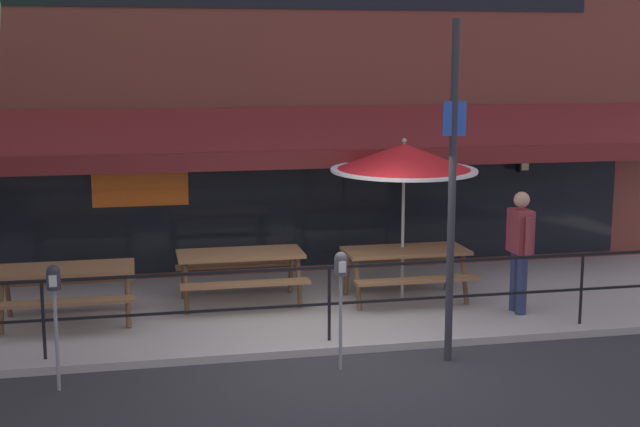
{
  "coord_description": "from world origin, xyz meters",
  "views": [
    {
      "loc": [
        -2.35,
        -10.25,
        3.62
      ],
      "look_at": [
        0.16,
        1.6,
        1.5
      ],
      "focal_mm": 50.0,
      "sensor_mm": 36.0,
      "label": 1
    }
  ],
  "objects_px": {
    "street_sign_pole": "(452,190)",
    "parking_meter_far": "(341,275)",
    "picnic_table_right": "(405,260)",
    "pedestrian_walking": "(520,245)",
    "patio_umbrella_right": "(404,158)",
    "picnic_table_left": "(66,279)",
    "parking_meter_near": "(54,289)",
    "picnic_table_centre": "(240,263)"
  },
  "relations": [
    {
      "from": "street_sign_pole",
      "to": "parking_meter_far",
      "type": "bearing_deg",
      "value": -177.33
    },
    {
      "from": "picnic_table_right",
      "to": "pedestrian_walking",
      "type": "bearing_deg",
      "value": -34.97
    },
    {
      "from": "patio_umbrella_right",
      "to": "pedestrian_walking",
      "type": "relative_size",
      "value": 1.39
    },
    {
      "from": "pedestrian_walking",
      "to": "picnic_table_right",
      "type": "bearing_deg",
      "value": 145.03
    },
    {
      "from": "picnic_table_left",
      "to": "pedestrian_walking",
      "type": "height_order",
      "value": "pedestrian_walking"
    },
    {
      "from": "parking_meter_near",
      "to": "picnic_table_centre",
      "type": "bearing_deg",
      "value": 49.32
    },
    {
      "from": "street_sign_pole",
      "to": "pedestrian_walking",
      "type": "bearing_deg",
      "value": 42.86
    },
    {
      "from": "parking_meter_far",
      "to": "street_sign_pole",
      "type": "distance_m",
      "value": 1.65
    },
    {
      "from": "parking_meter_near",
      "to": "street_sign_pole",
      "type": "height_order",
      "value": "street_sign_pole"
    },
    {
      "from": "pedestrian_walking",
      "to": "street_sign_pole",
      "type": "xyz_separation_m",
      "value": [
        -1.55,
        -1.44,
        1.03
      ]
    },
    {
      "from": "picnic_table_centre",
      "to": "street_sign_pole",
      "type": "distance_m",
      "value": 3.73
    },
    {
      "from": "pedestrian_walking",
      "to": "parking_meter_far",
      "type": "xyz_separation_m",
      "value": [
        -2.91,
        -1.5,
        0.09
      ]
    },
    {
      "from": "patio_umbrella_right",
      "to": "parking_meter_near",
      "type": "distance_m",
      "value": 5.51
    },
    {
      "from": "picnic_table_centre",
      "to": "pedestrian_walking",
      "type": "height_order",
      "value": "pedestrian_walking"
    },
    {
      "from": "pedestrian_walking",
      "to": "street_sign_pole",
      "type": "relative_size",
      "value": 0.42
    },
    {
      "from": "picnic_table_left",
      "to": "patio_umbrella_right",
      "type": "xyz_separation_m",
      "value": [
        4.79,
        0.32,
        1.47
      ]
    },
    {
      "from": "patio_umbrella_right",
      "to": "picnic_table_right",
      "type": "bearing_deg",
      "value": -90.0
    },
    {
      "from": "picnic_table_left",
      "to": "picnic_table_centre",
      "type": "relative_size",
      "value": 1.0
    },
    {
      "from": "parking_meter_near",
      "to": "pedestrian_walking",
      "type": "bearing_deg",
      "value": 13.78
    },
    {
      "from": "patio_umbrella_right",
      "to": "pedestrian_walking",
      "type": "xyz_separation_m",
      "value": [
        1.36,
        -1.1,
        -1.12
      ]
    },
    {
      "from": "pedestrian_walking",
      "to": "parking_meter_near",
      "type": "distance_m",
      "value": 6.28
    },
    {
      "from": "pedestrian_walking",
      "to": "parking_meter_near",
      "type": "bearing_deg",
      "value": -166.22
    },
    {
      "from": "picnic_table_right",
      "to": "pedestrian_walking",
      "type": "relative_size",
      "value": 1.05
    },
    {
      "from": "pedestrian_walking",
      "to": "parking_meter_near",
      "type": "relative_size",
      "value": 1.2
    },
    {
      "from": "picnic_table_left",
      "to": "parking_meter_far",
      "type": "distance_m",
      "value": 3.99
    },
    {
      "from": "parking_meter_far",
      "to": "street_sign_pole",
      "type": "xyz_separation_m",
      "value": [
        1.36,
        0.06,
        0.94
      ]
    },
    {
      "from": "picnic_table_right",
      "to": "patio_umbrella_right",
      "type": "height_order",
      "value": "patio_umbrella_right"
    },
    {
      "from": "picnic_table_left",
      "to": "pedestrian_walking",
      "type": "bearing_deg",
      "value": -7.25
    },
    {
      "from": "pedestrian_walking",
      "to": "picnic_table_centre",
      "type": "bearing_deg",
      "value": 161.71
    },
    {
      "from": "picnic_table_right",
      "to": "pedestrian_walking",
      "type": "distance_m",
      "value": 1.69
    },
    {
      "from": "picnic_table_right",
      "to": "patio_umbrella_right",
      "type": "distance_m",
      "value": 1.48
    },
    {
      "from": "picnic_table_left",
      "to": "pedestrian_walking",
      "type": "relative_size",
      "value": 1.05
    },
    {
      "from": "picnic_table_left",
      "to": "parking_meter_far",
      "type": "height_order",
      "value": "parking_meter_far"
    },
    {
      "from": "picnic_table_right",
      "to": "patio_umbrella_right",
      "type": "xyz_separation_m",
      "value": [
        0.0,
        0.15,
        1.47
      ]
    },
    {
      "from": "patio_umbrella_right",
      "to": "street_sign_pole",
      "type": "bearing_deg",
      "value": -94.43
    },
    {
      "from": "picnic_table_left",
      "to": "picnic_table_centre",
      "type": "distance_m",
      "value": 2.44
    },
    {
      "from": "picnic_table_centre",
      "to": "picnic_table_right",
      "type": "xyz_separation_m",
      "value": [
        2.39,
        -0.29,
        0.0
      ]
    },
    {
      "from": "picnic_table_right",
      "to": "parking_meter_far",
      "type": "bearing_deg",
      "value": -122.37
    },
    {
      "from": "picnic_table_centre",
      "to": "pedestrian_walking",
      "type": "distance_m",
      "value": 3.97
    },
    {
      "from": "picnic_table_left",
      "to": "picnic_table_right",
      "type": "height_order",
      "value": "same"
    },
    {
      "from": "parking_meter_near",
      "to": "parking_meter_far",
      "type": "xyz_separation_m",
      "value": [
        3.19,
        -0.01,
        0.0
      ]
    },
    {
      "from": "picnic_table_right",
      "to": "picnic_table_left",
      "type": "bearing_deg",
      "value": -178.01
    }
  ]
}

